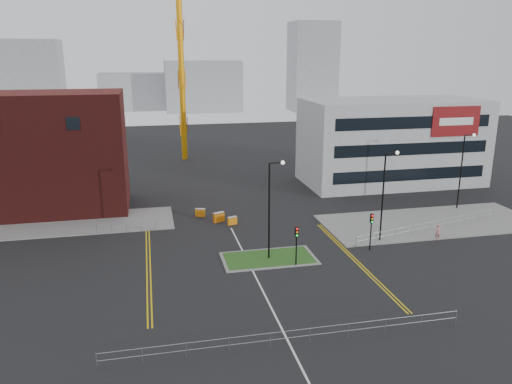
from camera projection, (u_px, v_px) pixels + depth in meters
ground at (268, 302)px, 37.96m from camera, size 200.00×200.00×0.00m
pavement_left at (43, 226)px, 54.54m from camera, size 28.00×8.00×0.12m
pavement_right at (430, 222)px, 55.64m from camera, size 24.00×10.00×0.12m
island_kerb at (269, 258)px, 45.89m from camera, size 8.60×4.60×0.08m
grass_island at (269, 258)px, 45.88m from camera, size 8.00×4.00×0.12m
brick_building at (19, 155)px, 57.75m from camera, size 24.20×10.07×14.24m
office_block at (391, 141)px, 71.78m from camera, size 25.00×12.20×12.00m
streetlamp_island at (272, 202)px, 44.49m from camera, size 1.46×0.36×9.18m
streetlamp_right_near at (385, 189)px, 48.84m from camera, size 1.46×0.36×9.18m
streetlamp_right_far at (463, 165)px, 59.24m from camera, size 1.46×0.36×9.18m
traffic_light_island at (297, 239)px, 43.72m from camera, size 0.28×0.33×3.65m
traffic_light_right at (371, 225)px, 47.24m from camera, size 0.28×0.33×3.65m
railing_front at (290, 334)px, 32.10m from camera, size 24.05×0.05×1.10m
railing_left at (126, 226)px, 52.44m from camera, size 6.05×0.05×1.10m
railing_right at (431, 224)px, 52.78m from camera, size 19.05×5.05×1.10m
centre_line at (262, 290)px, 39.84m from camera, size 0.15×30.00×0.01m
yellow_left_a at (147, 260)px, 45.52m from camera, size 0.12×24.00×0.01m
yellow_left_b at (150, 260)px, 45.58m from camera, size 0.12×24.00×0.01m
yellow_right_a at (354, 260)px, 45.55m from camera, size 0.12×20.00×0.01m
yellow_right_b at (357, 260)px, 45.62m from camera, size 0.12×20.00×0.01m
skyline_a at (29, 80)px, 139.73m from camera, size 18.00×12.00×22.00m
skyline_b at (203, 86)px, 160.22m from camera, size 24.00×12.00×16.00m
skyline_c at (312, 67)px, 161.09m from camera, size 14.00×12.00×28.00m
skyline_d at (146, 91)px, 166.47m from camera, size 30.00×12.00×12.00m
pedestrian at (438, 232)px, 50.26m from camera, size 0.65×0.45×1.70m
barrier_left at (200, 212)px, 57.65m from camera, size 1.20×0.71×0.96m
barrier_mid at (232, 220)px, 54.96m from camera, size 1.12×0.67×0.89m
barrier_right at (219, 217)px, 55.82m from camera, size 1.37×0.92×1.10m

